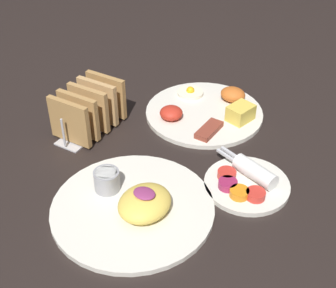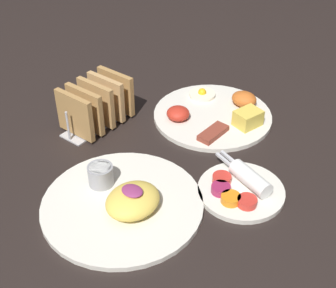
{
  "view_description": "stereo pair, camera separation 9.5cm",
  "coord_description": "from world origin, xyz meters",
  "px_view_note": "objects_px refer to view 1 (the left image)",
  "views": [
    {
      "loc": [
        0.4,
        -0.62,
        0.6
      ],
      "look_at": [
        0.01,
        0.04,
        0.03
      ],
      "focal_mm": 50.0,
      "sensor_mm": 36.0,
      "label": 1
    },
    {
      "loc": [
        0.47,
        -0.57,
        0.6
      ],
      "look_at": [
        0.01,
        0.04,
        0.03
      ],
      "focal_mm": 50.0,
      "sensor_mm": 36.0,
      "label": 2
    }
  ],
  "objects_px": {
    "plate_condiments": "(247,182)",
    "toast_rack": "(89,110)",
    "plate_foreground": "(134,204)",
    "plate_breakfast": "(208,111)"
  },
  "relations": [
    {
      "from": "plate_condiments",
      "to": "toast_rack",
      "type": "bearing_deg",
      "value": 179.31
    },
    {
      "from": "plate_breakfast",
      "to": "plate_foreground",
      "type": "bearing_deg",
      "value": -85.34
    },
    {
      "from": "plate_breakfast",
      "to": "toast_rack",
      "type": "relative_size",
      "value": 1.51
    },
    {
      "from": "plate_condiments",
      "to": "plate_foreground",
      "type": "distance_m",
      "value": 0.22
    },
    {
      "from": "plate_condiments",
      "to": "plate_breakfast",
      "type": "bearing_deg",
      "value": 133.49
    },
    {
      "from": "plate_breakfast",
      "to": "toast_rack",
      "type": "height_order",
      "value": "toast_rack"
    },
    {
      "from": "plate_foreground",
      "to": "toast_rack",
      "type": "relative_size",
      "value": 1.63
    },
    {
      "from": "toast_rack",
      "to": "plate_condiments",
      "type": "bearing_deg",
      "value": -0.69
    },
    {
      "from": "plate_condiments",
      "to": "plate_foreground",
      "type": "xyz_separation_m",
      "value": [
        -0.15,
        -0.16,
        0.0
      ]
    },
    {
      "from": "plate_condiments",
      "to": "toast_rack",
      "type": "xyz_separation_m",
      "value": [
        -0.38,
        0.0,
        0.04
      ]
    }
  ]
}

